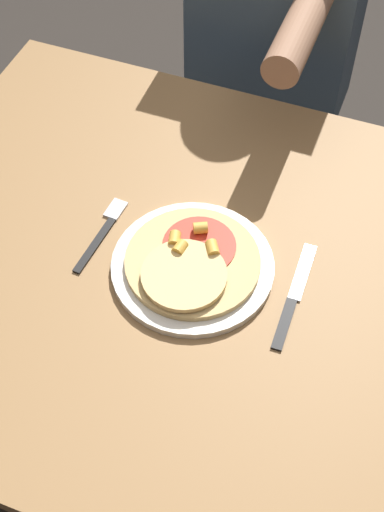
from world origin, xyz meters
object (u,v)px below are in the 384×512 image
object	(u,v)px
pizza	(191,264)
knife	(294,297)
plate	(192,268)
fork	(104,230)
dining_table	(188,302)
person_diner	(276,27)

from	to	relation	value
pizza	knife	distance (m)	0.18
plate	pizza	world-z (taller)	pizza
fork	knife	distance (m)	0.35
pizza	knife	xyz separation A→B (m)	(0.18, 0.01, -0.02)
dining_table	plate	bearing A→B (deg)	-20.61
dining_table	person_diner	xyz separation A→B (m)	(-0.06, 0.72, 0.09)
plate	pizza	size ratio (longest dim) A/B	1.21
plate	knife	bearing A→B (deg)	2.28
plate	person_diner	distance (m)	0.73
plate	person_diner	xyz separation A→B (m)	(-0.07, 0.73, -0.02)
plate	fork	bearing A→B (deg)	172.08
person_diner	fork	bearing A→B (deg)	-98.72
pizza	fork	size ratio (longest dim) A/B	1.30
fork	knife	world-z (taller)	same
fork	person_diner	xyz separation A→B (m)	(0.11, 0.70, -0.02)
plate	fork	distance (m)	0.18
plate	fork	size ratio (longest dim) A/B	1.57
dining_table	plate	distance (m)	0.12
knife	pizza	bearing A→B (deg)	-176.14
pizza	fork	distance (m)	0.18
plate	fork	world-z (taller)	plate
dining_table	knife	size ratio (longest dim) A/B	5.07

